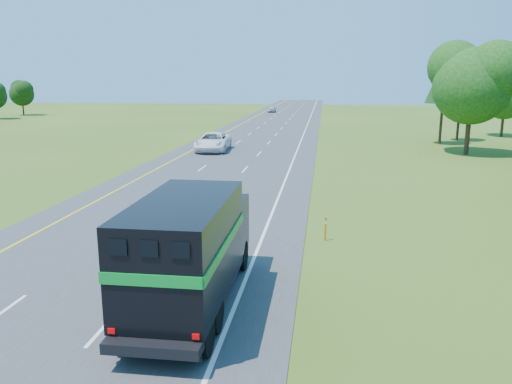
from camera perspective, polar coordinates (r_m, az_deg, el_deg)
road at (r=53.45m, az=-1.19°, el=4.89°), size 15.00×260.00×0.04m
lane_markings at (r=53.45m, az=-1.19°, el=4.91°), size 11.15×260.00×0.01m
horse_truck at (r=16.27m, az=-7.52°, el=-6.34°), size 2.75×8.50×3.76m
white_suv at (r=52.40m, az=-4.93°, el=5.76°), size 3.53×7.01×1.90m
far_car at (r=114.71m, az=1.81°, el=9.48°), size 1.90×4.39×1.48m
delineator at (r=23.39m, az=7.95°, el=-4.09°), size 0.09×0.05×1.14m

